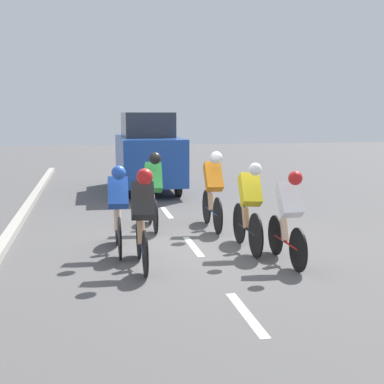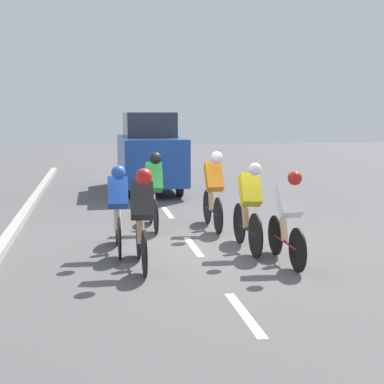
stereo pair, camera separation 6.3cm
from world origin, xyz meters
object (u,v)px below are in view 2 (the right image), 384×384
Objects in this scene: cyclist_green at (154,188)px; cyclist_orange at (214,188)px; cyclist_white at (288,215)px; support_car at (150,152)px; cyclist_black at (142,215)px; cyclist_yellow at (249,206)px; cyclist_blue at (118,207)px.

cyclist_green is 1.17m from cyclist_orange.
cyclist_white is 3.32m from cyclist_green.
cyclist_green is 0.39× the size of support_car.
cyclist_green is 0.99× the size of cyclist_black.
cyclist_white is 0.95× the size of cyclist_orange.
cyclist_white is 2.66m from cyclist_orange.
cyclist_green is at bearing -55.76° from cyclist_yellow.
cyclist_blue is 7.19m from support_car.
cyclist_black is at bearing 83.23° from support_car.
cyclist_black is at bearing -4.20° from cyclist_white.
cyclist_black reaches higher than cyclist_blue.
cyclist_white is 0.98× the size of cyclist_black.
cyclist_green reaches higher than cyclist_white.
support_car is (-1.26, -7.07, 0.37)m from cyclist_blue.
cyclist_white is 0.97× the size of cyclist_blue.
cyclist_orange is at bearing -123.68° from cyclist_black.
cyclist_white is 0.39× the size of support_car.
cyclist_orange is 1.01× the size of cyclist_yellow.
cyclist_green is at bearing 84.87° from support_car.
cyclist_blue is 2.41m from cyclist_orange.
cyclist_black is 0.98× the size of cyclist_yellow.
cyclist_white is 0.93m from cyclist_yellow.
cyclist_black is at bearing 79.97° from cyclist_green.
cyclist_orange is (-1.62, -2.43, 0.02)m from cyclist_black.
cyclist_green reaches higher than cyclist_black.
cyclist_green reaches higher than cyclist_yellow.
cyclist_yellow is at bearing 172.26° from cyclist_blue.
cyclist_black is 8.11m from support_car.
cyclist_white is at bearing 112.84° from cyclist_yellow.
cyclist_yellow reaches higher than cyclist_blue.
cyclist_green is (1.71, -2.84, 0.06)m from cyclist_white.
cyclist_blue is 0.98× the size of cyclist_orange.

